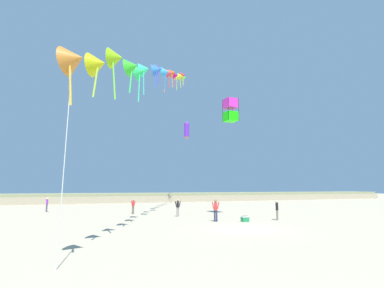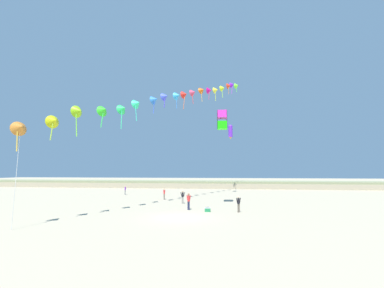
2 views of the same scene
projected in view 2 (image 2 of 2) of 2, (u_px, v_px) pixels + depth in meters
The scene contains 11 objects.
ground_plane at pixel (180, 218), 22.66m from camera, with size 240.00×240.00×0.00m, color tan.
dune_ridge at pixel (209, 184), 62.02m from camera, with size 120.00×8.50×1.63m.
person_near_left at pixel (189, 200), 27.18m from camera, with size 0.54×0.43×1.75m.
person_near_right at pixel (164, 193), 36.77m from camera, with size 0.42×0.45×1.54m.
person_mid_center at pixel (125, 189), 43.98m from camera, with size 0.30×0.53×1.55m.
person_far_left at pixel (239, 203), 25.57m from camera, with size 0.51×0.39×1.62m.
person_far_right at pixel (183, 196), 32.28m from camera, with size 0.57×0.22×1.62m.
kite_banner_string at pixel (181, 95), 36.14m from camera, with size 18.62×37.61×22.39m.
large_kite_low_lead at pixel (230, 131), 47.07m from camera, with size 0.80×0.86×2.71m.
large_kite_mid_trail at pixel (222, 120), 31.34m from camera, with size 1.24×1.24×2.29m.
beach_cooler at pixel (208, 210), 25.89m from camera, with size 0.58×0.41×0.46m.
Camera 2 is at (4.08, -22.87, 4.15)m, focal length 24.00 mm.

